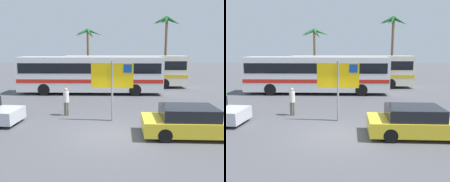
% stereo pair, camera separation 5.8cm
% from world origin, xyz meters
% --- Properties ---
extents(ground, '(120.00, 120.00, 0.00)m').
position_xyz_m(ground, '(0.00, 0.00, 0.00)').
color(ground, '#4C4C51').
extents(bus_front_coach, '(12.22, 2.45, 3.17)m').
position_xyz_m(bus_front_coach, '(-1.99, 10.02, 1.78)').
color(bus_front_coach, white).
rests_on(bus_front_coach, ground).
extents(bus_rear_coach, '(12.22, 2.45, 3.17)m').
position_xyz_m(bus_rear_coach, '(1.10, 13.66, 1.78)').
color(bus_rear_coach, silver).
rests_on(bus_rear_coach, ground).
extents(ferry_sign, '(2.20, 0.13, 3.20)m').
position_xyz_m(ferry_sign, '(0.13, 2.04, 2.33)').
color(ferry_sign, gray).
rests_on(ferry_sign, ground).
extents(car_yellow, '(4.54, 1.93, 1.32)m').
position_xyz_m(car_yellow, '(3.67, -0.06, 0.64)').
color(car_yellow, yellow).
rests_on(car_yellow, ground).
extents(pedestrian_crossing_lot, '(0.32, 0.32, 1.62)m').
position_xyz_m(pedestrian_crossing_lot, '(-2.60, 3.04, 0.95)').
color(pedestrian_crossing_lot, '#706656').
rests_on(pedestrian_crossing_lot, ground).
extents(palm_tree_seaside, '(3.41, 3.44, 7.77)m').
position_xyz_m(palm_tree_seaside, '(6.21, 19.07, 6.38)').
color(palm_tree_seaside, brown).
rests_on(palm_tree_seaside, ground).
extents(palm_tree_inland, '(3.77, 3.59, 6.58)m').
position_xyz_m(palm_tree_inland, '(-3.66, 21.50, 5.25)').
color(palm_tree_inland, brown).
rests_on(palm_tree_inland, ground).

